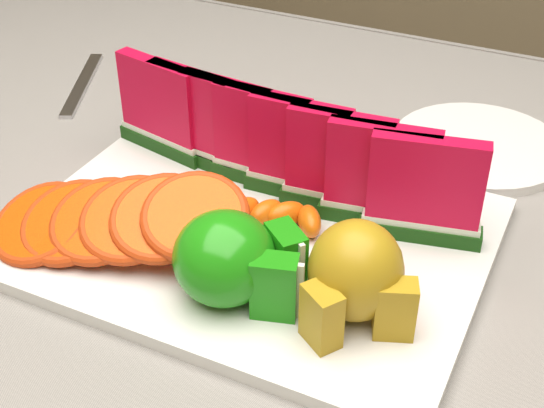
% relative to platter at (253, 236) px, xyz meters
% --- Properties ---
extents(table, '(1.40, 0.90, 0.75)m').
position_rel_platter_xyz_m(table, '(-0.04, -0.00, -0.11)').
color(table, '#482716').
rests_on(table, ground).
extents(tablecloth, '(1.53, 1.03, 0.20)m').
position_rel_platter_xyz_m(tablecloth, '(-0.04, -0.00, -0.05)').
color(tablecloth, gray).
rests_on(tablecloth, table).
extents(platter, '(0.40, 0.30, 0.01)m').
position_rel_platter_xyz_m(platter, '(0.00, 0.00, 0.00)').
color(platter, silver).
rests_on(platter, tablecloth).
extents(apple_cluster, '(0.11, 0.10, 0.07)m').
position_rel_platter_xyz_m(apple_cluster, '(0.02, -0.08, 0.04)').
color(apple_cluster, '#2E811A').
rests_on(apple_cluster, platter).
extents(pear_cluster, '(0.10, 0.10, 0.08)m').
position_rel_platter_xyz_m(pear_cluster, '(0.12, -0.06, 0.04)').
color(pear_cluster, '#A98A1F').
rests_on(pear_cluster, platter).
extents(side_plate, '(0.24, 0.24, 0.01)m').
position_rel_platter_xyz_m(side_plate, '(0.14, 0.24, -0.00)').
color(side_plate, silver).
rests_on(side_plate, tablecloth).
extents(fork, '(0.08, 0.19, 0.00)m').
position_rel_platter_xyz_m(fork, '(-0.33, 0.20, -0.00)').
color(fork, silver).
rests_on(fork, tablecloth).
extents(watermelon_row, '(0.39, 0.07, 0.10)m').
position_rel_platter_xyz_m(watermelon_row, '(-0.01, 0.07, 0.05)').
color(watermelon_row, '#0D410B').
rests_on(watermelon_row, platter).
extents(orange_fan_front, '(0.24, 0.15, 0.06)m').
position_rel_platter_xyz_m(orange_fan_front, '(-0.09, -0.07, 0.03)').
color(orange_fan_front, '#C94417').
rests_on(orange_fan_front, platter).
extents(orange_fan_back, '(0.28, 0.09, 0.04)m').
position_rel_platter_xyz_m(orange_fan_back, '(-0.00, 0.13, 0.03)').
color(orange_fan_back, '#C94417').
rests_on(orange_fan_back, platter).
extents(tangerine_segments, '(0.17, 0.06, 0.02)m').
position_rel_platter_xyz_m(tangerine_segments, '(-0.02, 0.01, 0.02)').
color(tangerine_segments, orange).
rests_on(tangerine_segments, platter).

